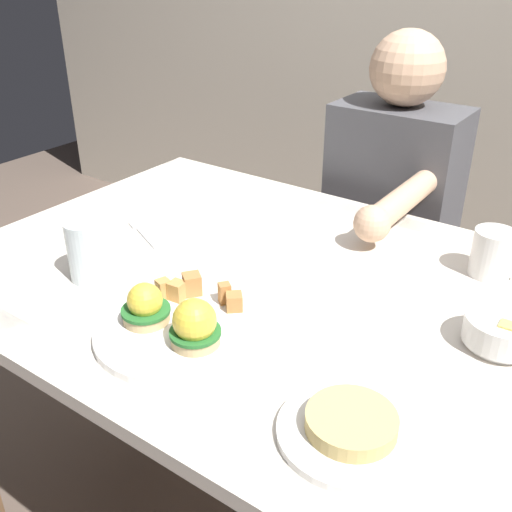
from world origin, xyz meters
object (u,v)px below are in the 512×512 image
dining_table (253,317)px  coffee_mug (494,252)px  water_glass_near (88,253)px  diner_person (387,216)px  side_plate (351,428)px  fork (143,233)px  eggs_benedict_plate (176,323)px  fruit_bowl (501,331)px

dining_table → coffee_mug: (0.39, 0.27, 0.16)m
water_glass_near → diner_person: size_ratio=0.11×
dining_table → side_plate: (0.36, -0.28, 0.12)m
water_glass_near → side_plate: water_glass_near is taller
dining_table → fork: 0.33m
eggs_benedict_plate → water_glass_near: (-0.27, 0.05, 0.03)m
eggs_benedict_plate → side_plate: 0.35m
diner_person → water_glass_near: bearing=-109.0°
fruit_bowl → fork: 0.78m
dining_table → fork: bearing=-179.9°
dining_table → coffee_mug: bearing=34.6°
dining_table → diner_person: (0.03, 0.60, 0.02)m
eggs_benedict_plate → water_glass_near: bearing=169.8°
eggs_benedict_plate → side_plate: eggs_benedict_plate is taller
fork → side_plate: size_ratio=0.74×
dining_table → coffee_mug: size_ratio=10.77×
fork → water_glass_near: (0.06, -0.20, 0.05)m
dining_table → eggs_benedict_plate: 0.28m
eggs_benedict_plate → diner_person: 0.86m
fruit_bowl → coffee_mug: size_ratio=1.08×
dining_table → eggs_benedict_plate: size_ratio=4.44×
side_plate → dining_table: bearing=142.1°
dining_table → diner_person: bearing=87.4°
dining_table → water_glass_near: bearing=-141.2°
coffee_mug → fork: size_ratio=0.75×
water_glass_near → eggs_benedict_plate: bearing=-10.2°
dining_table → coffee_mug: coffee_mug is taller
fork → coffee_mug: bearing=21.0°
fruit_bowl → side_plate: bearing=-108.2°
dining_table → eggs_benedict_plate: bearing=-85.6°
coffee_mug → water_glass_near: water_glass_near is taller
fork → side_plate: side_plate is taller
water_glass_near → diner_person: diner_person is taller
dining_table → coffee_mug: 0.50m
dining_table → fruit_bowl: (0.47, 0.04, 0.14)m
dining_table → side_plate: size_ratio=6.00×
coffee_mug → fork: (-0.69, -0.27, -0.05)m
water_glass_near → coffee_mug: bearing=36.3°
diner_person → dining_table: bearing=-92.6°
water_glass_near → side_plate: (0.61, -0.08, -0.04)m
eggs_benedict_plate → coffee_mug: coffee_mug is taller
dining_table → fruit_bowl: 0.49m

